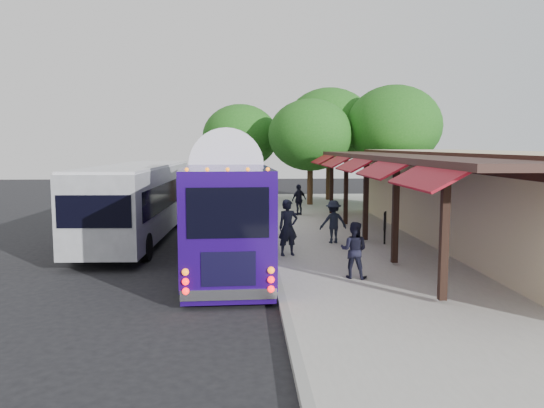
# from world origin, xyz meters

# --- Properties ---
(ground) EXTENTS (90.00, 90.00, 0.00)m
(ground) POSITION_xyz_m (0.00, 0.00, 0.00)
(ground) COLOR black
(ground) RESTS_ON ground
(sidewalk) EXTENTS (10.00, 40.00, 0.15)m
(sidewalk) POSITION_xyz_m (5.00, 4.00, 0.07)
(sidewalk) COLOR #9E9B93
(sidewalk) RESTS_ON ground
(curb) EXTENTS (0.20, 40.00, 0.16)m
(curb) POSITION_xyz_m (0.05, 4.00, 0.07)
(curb) COLOR gray
(curb) RESTS_ON ground
(station_shelter) EXTENTS (8.15, 20.00, 3.60)m
(station_shelter) POSITION_xyz_m (8.38, 4.00, 1.85)
(station_shelter) COLOR #C2B186
(station_shelter) RESTS_ON ground
(coach_bus) EXTENTS (2.74, 10.99, 3.48)m
(coach_bus) POSITION_xyz_m (-1.45, 1.54, 1.87)
(coach_bus) COLOR #220863
(coach_bus) RESTS_ON ground
(city_bus) EXTENTS (2.80, 11.45, 3.06)m
(city_bus) POSITION_xyz_m (-5.16, 5.61, 1.69)
(city_bus) COLOR gray
(city_bus) RESTS_ON ground
(ped_a) EXTENTS (0.79, 0.64, 1.89)m
(ped_a) POSITION_xyz_m (0.60, 1.58, 1.10)
(ped_a) COLOR black
(ped_a) RESTS_ON sidewalk
(ped_b) EXTENTS (0.94, 0.85, 1.58)m
(ped_b) POSITION_xyz_m (2.18, -1.55, 0.94)
(ped_b) COLOR black
(ped_b) RESTS_ON sidewalk
(ped_c) EXTENTS (1.01, 0.89, 1.63)m
(ped_c) POSITION_xyz_m (2.03, 11.93, 0.97)
(ped_c) COLOR black
(ped_c) RESTS_ON sidewalk
(ped_d) EXTENTS (1.13, 0.75, 1.62)m
(ped_d) POSITION_xyz_m (2.50, 3.78, 0.96)
(ped_d) COLOR black
(ped_d) RESTS_ON sidewalk
(sign_board) EXTENTS (0.24, 0.53, 1.22)m
(sign_board) POSITION_xyz_m (4.38, 3.43, 0.97)
(sign_board) COLOR black
(sign_board) RESTS_ON sidewalk
(tree_left) EXTENTS (5.23, 5.23, 6.69)m
(tree_left) POSITION_xyz_m (3.24, 16.93, 4.46)
(tree_left) COLOR #382314
(tree_left) RESTS_ON ground
(tree_mid) EXTENTS (6.00, 6.00, 7.68)m
(tree_mid) POSITION_xyz_m (4.87, 19.85, 5.12)
(tree_mid) COLOR #382314
(tree_mid) RESTS_ON ground
(tree_right) EXTENTS (5.89, 5.89, 7.55)m
(tree_right) POSITION_xyz_m (8.43, 16.82, 5.03)
(tree_right) COLOR #382314
(tree_right) RESTS_ON ground
(tree_far) EXTENTS (5.18, 5.18, 6.63)m
(tree_far) POSITION_xyz_m (-1.11, 20.69, 4.42)
(tree_far) COLOR #382314
(tree_far) RESTS_ON ground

